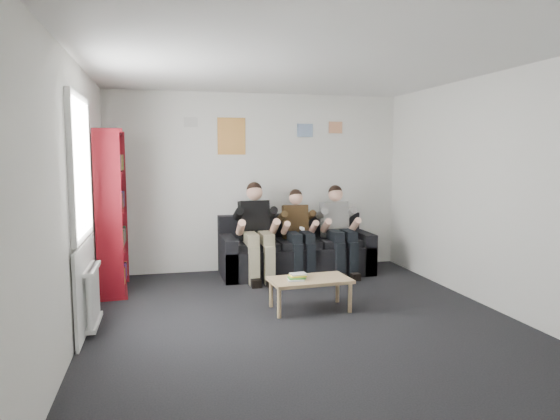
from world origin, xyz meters
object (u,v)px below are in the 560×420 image
bookshelf (113,212)px  person_middle (299,233)px  person_left (257,232)px  coffee_table (310,282)px  person_right (339,230)px  sofa (295,253)px

bookshelf → person_middle: 2.59m
person_left → person_middle: (0.62, 0.01, -0.04)m
person_left → person_middle: bearing=-2.7°
bookshelf → coffee_table: size_ratio=2.28×
coffee_table → person_right: (0.93, 1.57, 0.34)m
coffee_table → person_left: person_left is taller
coffee_table → person_right: bearing=59.5°
person_middle → person_right: person_right is taller
bookshelf → coffee_table: bookshelf is taller
bookshelf → person_right: size_ratio=1.58×
sofa → coffee_table: (-0.31, -1.77, 0.01)m
person_middle → sofa: bearing=95.1°
bookshelf → person_right: 3.20m
person_left → person_right: size_ratio=1.05×
sofa → bookshelf: 2.69m
coffee_table → person_right: 1.86m
sofa → person_middle: bearing=-90.0°
bookshelf → person_middle: size_ratio=1.65×
person_left → person_middle: person_left is taller
sofa → coffee_table: sofa is taller
bookshelf → person_left: 1.98m
sofa → coffee_table: bearing=-99.8°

